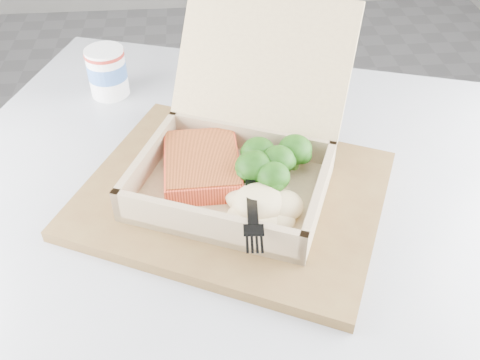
{
  "coord_description": "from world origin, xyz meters",
  "views": [
    {
      "loc": [
        0.38,
        -0.99,
        1.25
      ],
      "look_at": [
        0.42,
        -0.47,
        0.8
      ],
      "focal_mm": 40.0,
      "sensor_mm": 36.0,
      "label": 1
    }
  ],
  "objects": [
    {
      "name": "broccoli_pile",
      "position": [
        0.47,
        -0.45,
        0.81
      ],
      "size": [
        0.12,
        0.12,
        0.04
      ],
      "primitive_type": null,
      "color": "#236516",
      "rests_on": "takeout_container"
    },
    {
      "name": "takeout_container",
      "position": [
        0.43,
        -0.42,
        0.82
      ],
      "size": [
        0.34,
        0.37,
        0.2
      ],
      "rotation": [
        0.0,
        0.0,
        -0.4
      ],
      "color": "tan",
      "rests_on": "serving_tray"
    },
    {
      "name": "floor",
      "position": [
        0.0,
        0.0,
        0.0
      ],
      "size": [
        4.0,
        4.0,
        0.0
      ],
      "primitive_type": "plane",
      "color": "gray",
      "rests_on": "ground"
    },
    {
      "name": "salmon_fillet",
      "position": [
        0.37,
        -0.43,
        0.8
      ],
      "size": [
        0.1,
        0.13,
        0.03
      ],
      "primitive_type": "cube",
      "rotation": [
        0.0,
        0.0,
        0.02
      ],
      "color": "#F55130",
      "rests_on": "takeout_container"
    },
    {
      "name": "plastic_fork",
      "position": [
        0.43,
        -0.49,
        0.82
      ],
      "size": [
        0.03,
        0.16,
        0.02
      ],
      "rotation": [
        0.0,
        0.0,
        3.07
      ],
      "color": "black",
      "rests_on": "mashed_potatoes"
    },
    {
      "name": "serving_tray",
      "position": [
        0.41,
        -0.45,
        0.77
      ],
      "size": [
        0.48,
        0.44,
        0.02
      ],
      "primitive_type": "cube",
      "rotation": [
        0.0,
        0.0,
        -0.44
      ],
      "color": "brown",
      "rests_on": "cafe_table"
    },
    {
      "name": "receipt",
      "position": [
        0.46,
        -0.23,
        0.76
      ],
      "size": [
        0.14,
        0.17,
        0.0
      ],
      "primitive_type": "cube",
      "rotation": [
        0.0,
        0.0,
        -0.4
      ],
      "color": "silver",
      "rests_on": "cafe_table"
    },
    {
      "name": "paper_cup",
      "position": [
        0.22,
        -0.17,
        0.8
      ],
      "size": [
        0.07,
        0.07,
        0.08
      ],
      "color": "white",
      "rests_on": "cafe_table"
    },
    {
      "name": "cafe_table",
      "position": [
        0.41,
        -0.49,
        0.56
      ],
      "size": [
        1.11,
        1.11,
        0.76
      ],
      "rotation": [
        0.0,
        0.0,
        -0.32
      ],
      "color": "black",
      "rests_on": "floor"
    },
    {
      "name": "mashed_potatoes",
      "position": [
        0.44,
        -0.51,
        0.8
      ],
      "size": [
        0.1,
        0.09,
        0.04
      ],
      "primitive_type": "ellipsoid",
      "color": "beige",
      "rests_on": "takeout_container"
    }
  ]
}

